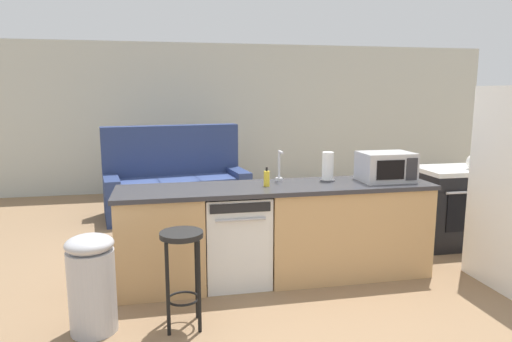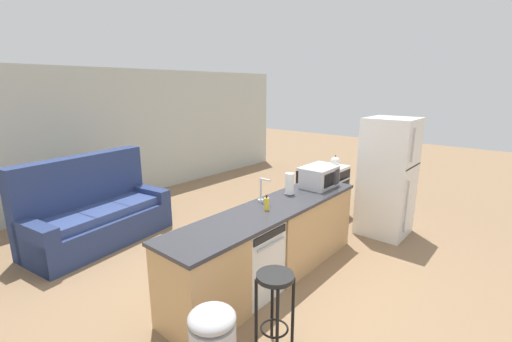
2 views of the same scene
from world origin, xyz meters
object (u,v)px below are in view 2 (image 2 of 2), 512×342
object	(u,v)px
refrigerator	(388,177)
stove_range	(323,192)
microwave	(319,177)
paper_towel_roll	(290,184)
soap_bottle	(267,204)
kettle	(335,161)
dishwasher	(249,258)
bar_stool	(275,296)
couch	(95,215)

from	to	relation	value
refrigerator	stove_range	bearing A→B (deg)	89.99
microwave	paper_towel_roll	size ratio (longest dim) A/B	1.77
microwave	soap_bottle	distance (m)	1.19
paper_towel_roll	stove_range	bearing A→B (deg)	14.51
refrigerator	paper_towel_roll	world-z (taller)	refrigerator
refrigerator	kettle	size ratio (longest dim) A/B	8.81
kettle	refrigerator	bearing A→B (deg)	-99.85
dishwasher	bar_stool	bearing A→B (deg)	-124.66
stove_range	microwave	world-z (taller)	microwave
stove_range	kettle	size ratio (longest dim) A/B	4.39
kettle	stove_range	bearing A→B (deg)	143.32
stove_range	kettle	bearing A→B (deg)	-36.68
microwave	kettle	distance (m)	1.36
soap_bottle	bar_stool	xyz separation A→B (m)	(-0.81, -0.74, -0.44)
refrigerator	bar_stool	xyz separation A→B (m)	(-3.12, -0.20, -0.37)
refrigerator	soap_bottle	bearing A→B (deg)	166.87
microwave	soap_bottle	bearing A→B (deg)	-179.52
dishwasher	stove_range	distance (m)	2.66
microwave	couch	size ratio (longest dim) A/B	0.24
soap_bottle	kettle	distance (m)	2.51
dishwasher	soap_bottle	xyz separation A→B (m)	(0.29, -0.01, 0.55)
kettle	bar_stool	distance (m)	3.52
bar_stool	couch	distance (m)	3.39
paper_towel_roll	bar_stool	world-z (taller)	paper_towel_roll
microwave	stove_range	bearing A→B (deg)	26.09
paper_towel_roll	kettle	bearing A→B (deg)	9.47
microwave	paper_towel_roll	world-z (taller)	paper_towel_roll
microwave	couch	bearing A→B (deg)	126.37
microwave	bar_stool	world-z (taller)	microwave
dishwasher	stove_range	xyz separation A→B (m)	(2.60, 0.55, 0.03)
stove_range	couch	xyz separation A→B (m)	(-3.07, 2.09, -0.06)
dishwasher	microwave	world-z (taller)	microwave
bar_stool	couch	world-z (taller)	couch
stove_range	refrigerator	xyz separation A→B (m)	(-0.00, -1.10, 0.45)
refrigerator	kettle	xyz separation A→B (m)	(0.17, 0.97, 0.08)
microwave	bar_stool	bearing A→B (deg)	-159.49
stove_range	paper_towel_roll	bearing A→B (deg)	-165.49
refrigerator	dishwasher	bearing A→B (deg)	168.07
kettle	bar_stool	xyz separation A→B (m)	(-3.29, -1.17, -0.45)
kettle	couch	xyz separation A→B (m)	(-3.24, 2.22, -0.59)
soap_bottle	stove_range	bearing A→B (deg)	13.64
soap_bottle	couch	world-z (taller)	couch
refrigerator	microwave	bearing A→B (deg)	153.97
soap_bottle	couch	size ratio (longest dim) A/B	0.08
stove_range	paper_towel_roll	xyz separation A→B (m)	(-1.67, -0.43, 0.59)
dishwasher	couch	distance (m)	2.68
microwave	kettle	bearing A→B (deg)	18.18
refrigerator	bar_stool	bearing A→B (deg)	-176.37
dishwasher	paper_towel_roll	bearing A→B (deg)	7.11
microwave	couch	distance (m)	3.34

